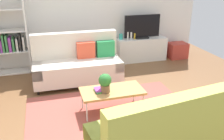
% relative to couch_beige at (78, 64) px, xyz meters
% --- Properties ---
extents(ground_plane, '(7.68, 7.68, 0.00)m').
position_rel_couch_beige_xyz_m(ground_plane, '(0.42, -1.45, -0.45)').
color(ground_plane, brown).
extents(wall_far, '(6.40, 0.12, 2.90)m').
position_rel_couch_beige_xyz_m(wall_far, '(0.42, 1.35, 1.00)').
color(wall_far, white).
rests_on(wall_far, ground_plane).
extents(area_rug, '(2.90, 2.20, 0.01)m').
position_rel_couch_beige_xyz_m(area_rug, '(0.33, -1.62, -0.44)').
color(area_rug, '#9E4C42').
rests_on(area_rug, ground_plane).
extents(couch_beige, '(1.91, 0.87, 1.10)m').
position_rel_couch_beige_xyz_m(couch_beige, '(0.00, 0.00, 0.00)').
color(couch_beige, beige).
rests_on(couch_beige, ground_plane).
extents(couch_green, '(1.99, 1.09, 1.10)m').
position_rel_couch_beige_xyz_m(couch_green, '(0.68, -2.84, -0.01)').
color(couch_green, '#C1CC51').
rests_on(couch_green, ground_plane).
extents(coffee_table, '(1.10, 0.56, 0.42)m').
position_rel_couch_beige_xyz_m(coffee_table, '(0.38, -1.42, -0.05)').
color(coffee_table, '#B7844C').
rests_on(coffee_table, ground_plane).
extents(tv_console, '(1.40, 0.44, 0.64)m').
position_rel_couch_beige_xyz_m(tv_console, '(1.93, 1.01, -0.13)').
color(tv_console, silver).
rests_on(tv_console, ground_plane).
extents(tv, '(1.00, 0.20, 0.64)m').
position_rel_couch_beige_xyz_m(tv, '(1.93, 0.99, 0.51)').
color(tv, black).
rests_on(tv, tv_console).
extents(bookshelf, '(1.10, 0.36, 2.10)m').
position_rel_couch_beige_xyz_m(bookshelf, '(-1.61, 1.03, 0.53)').
color(bookshelf, white).
rests_on(bookshelf, ground_plane).
extents(storage_trunk, '(0.52, 0.40, 0.44)m').
position_rel_couch_beige_xyz_m(storage_trunk, '(3.03, 0.91, -0.23)').
color(storage_trunk, '#B2382D').
rests_on(storage_trunk, ground_plane).
extents(potted_plant, '(0.22, 0.22, 0.34)m').
position_rel_couch_beige_xyz_m(potted_plant, '(0.24, -1.47, 0.16)').
color(potted_plant, brown).
rests_on(potted_plant, coffee_table).
extents(table_book_0, '(0.26, 0.21, 0.03)m').
position_rel_couch_beige_xyz_m(table_book_0, '(0.20, -1.42, -0.01)').
color(table_book_0, '#3F8C4C').
rests_on(table_book_0, coffee_table).
extents(table_book_1, '(0.24, 0.18, 0.03)m').
position_rel_couch_beige_xyz_m(table_book_1, '(0.20, -1.42, 0.01)').
color(table_book_1, purple).
rests_on(table_book_1, table_book_0).
extents(vase_0, '(0.10, 0.10, 0.15)m').
position_rel_couch_beige_xyz_m(vase_0, '(1.35, 1.06, 0.27)').
color(vase_0, '#33B29E').
rests_on(vase_0, tv_console).
extents(bottle_0, '(0.05, 0.05, 0.21)m').
position_rel_couch_beige_xyz_m(bottle_0, '(1.51, 0.97, 0.30)').
color(bottle_0, silver).
rests_on(bottle_0, tv_console).
extents(bottle_1, '(0.05, 0.05, 0.20)m').
position_rel_couch_beige_xyz_m(bottle_1, '(1.61, 0.97, 0.29)').
color(bottle_1, silver).
rests_on(bottle_1, tv_console).
extents(bottle_2, '(0.04, 0.04, 0.16)m').
position_rel_couch_beige_xyz_m(bottle_2, '(1.71, 0.97, 0.27)').
color(bottle_2, gold).
rests_on(bottle_2, tv_console).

